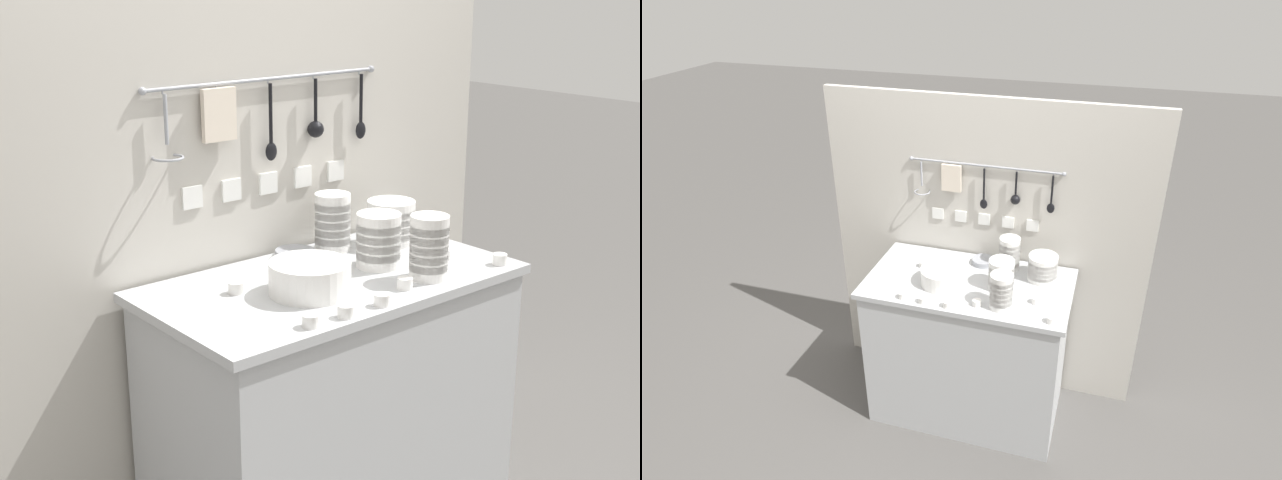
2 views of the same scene
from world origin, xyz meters
The scene contains 15 objects.
counter centered at (0.00, 0.00, 0.48)m, with size 1.17×0.63×0.96m.
back_wall centered at (0.00, 0.35, 0.97)m, with size 1.97×0.11×1.93m.
bowl_stack_tall_left centered at (0.18, 0.21, 1.05)m, with size 0.12×0.12×0.20m.
bowl_stack_wide_centre centered at (0.19, -0.01, 1.04)m, with size 0.14×0.14×0.18m.
bowl_stack_nested_right centered at (0.39, 0.14, 1.03)m, with size 0.17×0.17×0.15m.
bowl_stack_short_front centered at (0.23, -0.19, 1.06)m, with size 0.12×0.12×0.20m.
plate_stack centered at (-0.14, -0.06, 1.00)m, with size 0.24×0.24×0.10m.
steel_mixing_bowl centered at (0.03, 0.22, 0.97)m, with size 0.13×0.13×0.03m.
cup_by_caddy centered at (0.50, -0.25, 0.97)m, with size 0.05×0.05×0.04m.
cup_mid_row centered at (-0.04, -0.27, 0.97)m, with size 0.05×0.05×0.04m.
cup_front_left centered at (0.10, -0.21, 0.97)m, with size 0.05×0.05×0.04m.
cup_edge_near centered at (-0.31, 0.08, 0.97)m, with size 0.05×0.05×0.04m.
cup_back_right centered at (0.40, -0.10, 0.97)m, with size 0.05×0.05×0.04m.
cup_front_right centered at (-0.18, -0.27, 0.97)m, with size 0.05×0.05×0.04m.
cup_back_left centered at (-0.30, -0.26, 0.97)m, with size 0.05×0.05×0.04m.
Camera 1 is at (-1.69, -1.97, 1.88)m, focal length 50.00 mm.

